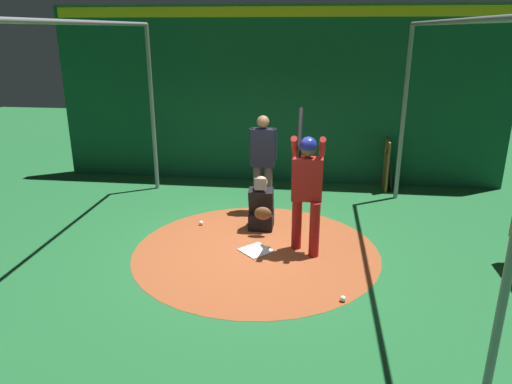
{
  "coord_description": "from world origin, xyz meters",
  "views": [
    {
      "loc": [
        6.54,
        0.83,
        3.2
      ],
      "look_at": [
        0.0,
        0.0,
        0.95
      ],
      "focal_mm": 33.54,
      "sensor_mm": 36.0,
      "label": 1
    }
  ],
  "objects_px": {
    "home_plate": "(256,250)",
    "umpire": "(263,158)",
    "bat_rack": "(386,165)",
    "catcher": "(261,209)",
    "baseball_1": "(343,299)",
    "baseball_0": "(201,223)",
    "batter": "(307,184)"
  },
  "relations": [
    {
      "from": "batter",
      "to": "baseball_0",
      "type": "relative_size",
      "value": 28.61
    },
    {
      "from": "batter",
      "to": "baseball_1",
      "type": "height_order",
      "value": "batter"
    },
    {
      "from": "bat_rack",
      "to": "home_plate",
      "type": "bearing_deg",
      "value": -34.06
    },
    {
      "from": "batter",
      "to": "baseball_0",
      "type": "xyz_separation_m",
      "value": [
        -0.81,
        -1.8,
        -1.04
      ]
    },
    {
      "from": "bat_rack",
      "to": "baseball_0",
      "type": "xyz_separation_m",
      "value": [
        2.56,
        -3.4,
        -0.45
      ]
    },
    {
      "from": "bat_rack",
      "to": "baseball_0",
      "type": "distance_m",
      "value": 4.28
    },
    {
      "from": "batter",
      "to": "catcher",
      "type": "bearing_deg",
      "value": -136.21
    },
    {
      "from": "umpire",
      "to": "bat_rack",
      "type": "relative_size",
      "value": 1.69
    },
    {
      "from": "catcher",
      "to": "baseball_0",
      "type": "relative_size",
      "value": 12.62
    },
    {
      "from": "batter",
      "to": "umpire",
      "type": "distance_m",
      "value": 1.84
    },
    {
      "from": "baseball_0",
      "to": "bat_rack",
      "type": "bearing_deg",
      "value": 127.0
    },
    {
      "from": "batter",
      "to": "baseball_0",
      "type": "bearing_deg",
      "value": -114.24
    },
    {
      "from": "batter",
      "to": "catcher",
      "type": "height_order",
      "value": "batter"
    },
    {
      "from": "catcher",
      "to": "bat_rack",
      "type": "height_order",
      "value": "bat_rack"
    },
    {
      "from": "bat_rack",
      "to": "baseball_1",
      "type": "height_order",
      "value": "bat_rack"
    },
    {
      "from": "home_plate",
      "to": "bat_rack",
      "type": "relative_size",
      "value": 0.4
    },
    {
      "from": "baseball_0",
      "to": "baseball_1",
      "type": "relative_size",
      "value": 1.0
    },
    {
      "from": "catcher",
      "to": "baseball_0",
      "type": "distance_m",
      "value": 1.1
    },
    {
      "from": "home_plate",
      "to": "umpire",
      "type": "bearing_deg",
      "value": -176.85
    },
    {
      "from": "bat_rack",
      "to": "baseball_1",
      "type": "bearing_deg",
      "value": -12.93
    },
    {
      "from": "catcher",
      "to": "baseball_1",
      "type": "height_order",
      "value": "catcher"
    },
    {
      "from": "umpire",
      "to": "bat_rack",
      "type": "xyz_separation_m",
      "value": [
        -1.73,
        2.43,
        -0.51
      ]
    },
    {
      "from": "baseball_1",
      "to": "catcher",
      "type": "bearing_deg",
      "value": -149.4
    },
    {
      "from": "catcher",
      "to": "baseball_1",
      "type": "relative_size",
      "value": 12.62
    },
    {
      "from": "batter",
      "to": "catcher",
      "type": "distance_m",
      "value": 1.3
    },
    {
      "from": "home_plate",
      "to": "umpire",
      "type": "relative_size",
      "value": 0.24
    },
    {
      "from": "home_plate",
      "to": "baseball_0",
      "type": "xyz_separation_m",
      "value": [
        -0.89,
        -1.07,
        0.03
      ]
    },
    {
      "from": "bat_rack",
      "to": "umpire",
      "type": "bearing_deg",
      "value": -54.52
    },
    {
      "from": "umpire",
      "to": "baseball_1",
      "type": "xyz_separation_m",
      "value": [
        3.0,
        1.34,
        -0.96
      ]
    },
    {
      "from": "catcher",
      "to": "baseball_0",
      "type": "height_order",
      "value": "catcher"
    },
    {
      "from": "home_plate",
      "to": "bat_rack",
      "type": "height_order",
      "value": "bat_rack"
    },
    {
      "from": "bat_rack",
      "to": "baseball_0",
      "type": "height_order",
      "value": "bat_rack"
    }
  ]
}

